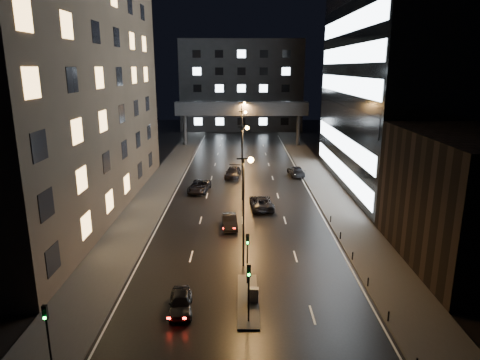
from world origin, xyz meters
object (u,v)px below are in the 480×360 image
at_px(car_toward_b, 296,171).
at_px(car_away_b, 230,221).
at_px(car_away_d, 233,172).
at_px(car_toward_a, 261,202).
at_px(car_away_c, 199,186).
at_px(car_away_a, 181,302).
at_px(utility_cabinet, 253,295).

bearing_deg(car_toward_b, car_away_b, 61.23).
relative_size(car_away_d, car_toward_a, 0.96).
distance_m(car_away_b, car_away_d, 22.82).
bearing_deg(car_away_c, car_toward_b, 38.77).
bearing_deg(car_toward_a, car_toward_b, -115.40).
distance_m(car_away_a, car_away_c, 31.49).
height_order(car_away_c, utility_cabinet, car_away_c).
relative_size(car_away_a, car_toward_a, 0.71).
bearing_deg(car_away_c, car_toward_a, -34.26).
height_order(car_away_a, utility_cabinet, car_away_a).
bearing_deg(car_away_c, utility_cabinet, -70.39).
bearing_deg(utility_cabinet, car_away_b, 104.24).
xyz_separation_m(car_toward_b, utility_cabinet, (-8.30, -39.97, -0.07)).
bearing_deg(car_toward_b, car_away_d, 1.02).
distance_m(car_away_a, car_toward_b, 43.26).
bearing_deg(car_away_d, car_toward_a, -70.22).
height_order(car_away_d, car_toward_b, car_away_d).
bearing_deg(utility_cabinet, car_toward_a, 92.14).
bearing_deg(car_away_b, car_away_c, 103.21).
xyz_separation_m(car_away_b, car_away_d, (0.00, 22.82, 0.07)).
height_order(car_away_b, utility_cabinet, car_away_b).
height_order(car_away_c, car_toward_a, car_toward_a).
distance_m(car_away_b, car_toward_a, 7.87).
bearing_deg(car_away_a, utility_cabinet, 4.94).
height_order(car_toward_b, utility_cabinet, car_toward_b).
relative_size(car_away_a, car_toward_b, 0.76).
bearing_deg(car_toward_b, car_toward_a, 63.88).
relative_size(car_away_a, car_away_d, 0.74).
xyz_separation_m(car_away_b, car_away_c, (-4.77, 14.37, 0.06)).
distance_m(car_away_c, utility_cabinet, 31.19).
xyz_separation_m(car_away_d, utility_cabinet, (2.20, -38.85, -0.10)).
bearing_deg(car_away_b, car_away_d, 84.82).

